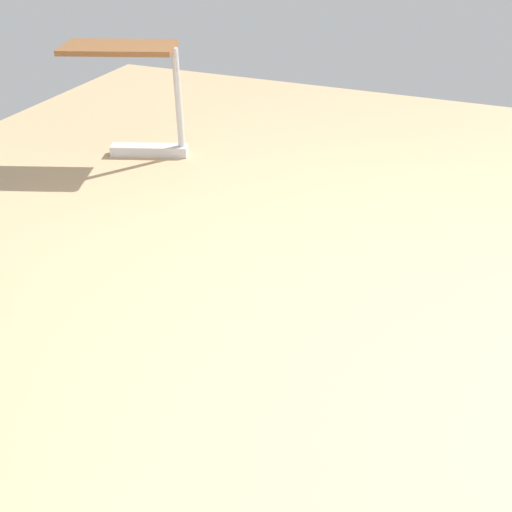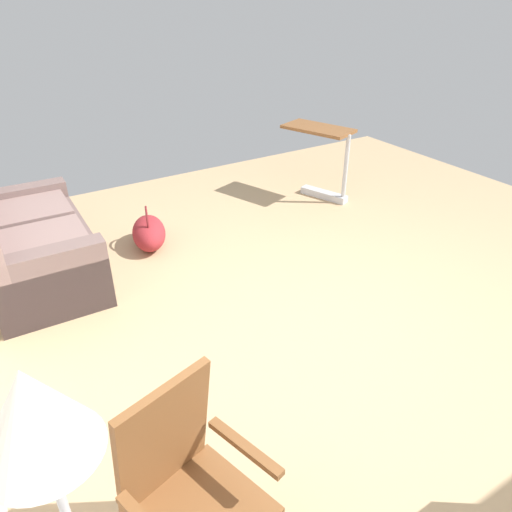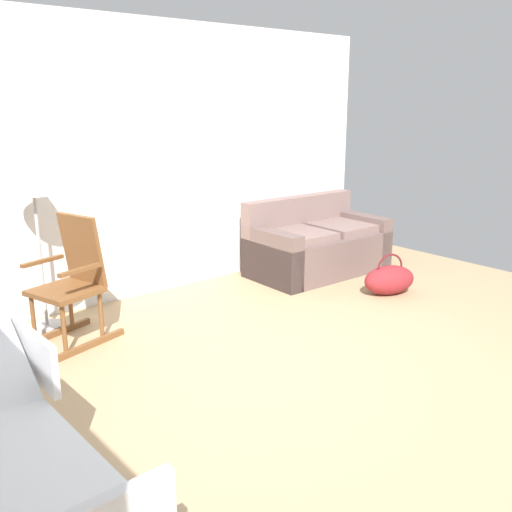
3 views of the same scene
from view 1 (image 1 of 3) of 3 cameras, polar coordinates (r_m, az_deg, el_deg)
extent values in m
plane|color=tan|center=(2.81, 10.91, -6.75)|extent=(7.44, 7.44, 0.00)
cube|color=#B2B5BA|center=(4.61, -10.71, 10.45)|extent=(0.61, 0.32, 0.08)
cylinder|color=black|center=(4.56, -7.45, 10.38)|extent=(0.07, 0.07, 0.06)
cylinder|color=black|center=(4.68, -13.86, 10.26)|extent=(0.07, 0.07, 0.06)
cylinder|color=#B2B5BA|center=(4.42, -7.85, 15.41)|extent=(0.05, 0.05, 0.74)
cube|color=brown|center=(4.41, -13.69, 19.78)|extent=(0.89, 0.65, 0.04)
camera|label=2|loc=(1.90, 117.11, 2.58)|focal=33.62mm
camera|label=3|loc=(5.34, 54.10, 22.84)|focal=40.39mm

